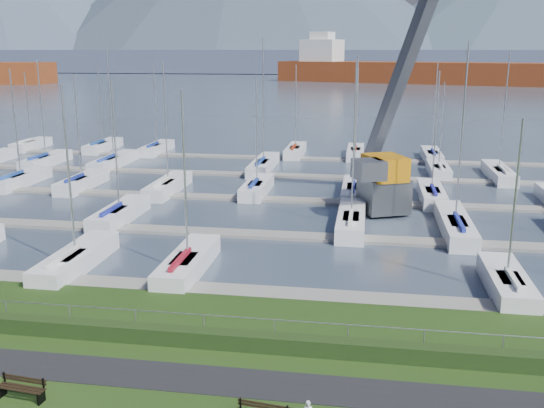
# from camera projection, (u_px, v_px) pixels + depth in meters

# --- Properties ---
(path) EXTENTS (160.00, 2.00, 0.04)m
(path) POSITION_uv_depth(u_px,v_px,m) (209.00, 380.00, 22.53)
(path) COLOR black
(path) RESTS_ON grass
(water) EXTENTS (800.00, 540.00, 0.20)m
(water) POSITION_uv_depth(u_px,v_px,m) (357.00, 78.00, 274.36)
(water) COLOR #3D4859
(hedge) EXTENTS (80.00, 0.70, 0.70)m
(hedge) POSITION_uv_depth(u_px,v_px,m) (225.00, 340.00, 24.94)
(hedge) COLOR #203413
(hedge) RESTS_ON grass
(fence) EXTENTS (80.00, 0.04, 0.04)m
(fence) POSITION_uv_depth(u_px,v_px,m) (227.00, 316.00, 25.11)
(fence) COLOR #919399
(fence) RESTS_ON grass
(foothill) EXTENTS (900.00, 80.00, 12.00)m
(foothill) POSITION_uv_depth(u_px,v_px,m) (360.00, 61.00, 339.78)
(foothill) COLOR #485069
(foothill) RESTS_ON water
(docks) EXTENTS (90.00, 41.60, 0.25)m
(docks) POSITION_uv_depth(u_px,v_px,m) (298.00, 200.00, 50.34)
(docks) COLOR slate
(docks) RESTS_ON water
(bench_left) EXTENTS (1.84, 0.62, 0.85)m
(bench_left) POSITION_uv_depth(u_px,v_px,m) (22.00, 388.00, 21.22)
(bench_left) COLOR black
(bench_left) RESTS_ON grass
(crane) EXTENTS (7.84, 12.87, 22.35)m
(crane) POSITION_uv_depth(u_px,v_px,m) (392.00, 139.00, 46.38)
(crane) COLOR #525659
(crane) RESTS_ON water
(cargo_ship_mid) EXTENTS (104.05, 48.41, 21.50)m
(cargo_ship_mid) POSITION_uv_depth(u_px,v_px,m) (398.00, 73.00, 232.52)
(cargo_ship_mid) COLOR maroon
(cargo_ship_mid) RESTS_ON water
(sailboat_fleet) EXTENTS (74.97, 49.58, 13.70)m
(sailboat_fleet) POSITION_uv_depth(u_px,v_px,m) (266.00, 130.00, 51.02)
(sailboat_fleet) COLOR white
(sailboat_fleet) RESTS_ON water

